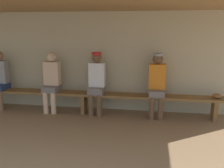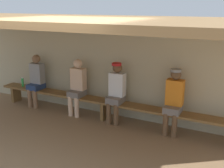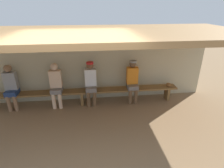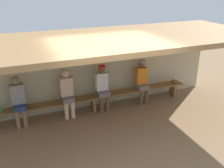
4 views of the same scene
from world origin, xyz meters
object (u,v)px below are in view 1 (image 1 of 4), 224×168
at_px(player_middle, 52,80).
at_px(baseball_glove_dark_brown, 217,96).
at_px(player_in_white, 97,80).
at_px(player_leftmost, 157,82).
at_px(bench, 84,96).

distance_m(player_middle, baseball_glove_dark_brown, 3.52).
bearing_deg(player_in_white, baseball_glove_dark_brown, 0.20).
bearing_deg(player_middle, player_leftmost, 0.01).
bearing_deg(player_in_white, bench, -179.30).
bearing_deg(bench, baseball_glove_dark_brown, 0.26).
distance_m(player_leftmost, baseball_glove_dark_brown, 1.23).
relative_size(player_middle, player_in_white, 0.99).
distance_m(player_middle, player_in_white, 1.02).
bearing_deg(bench, player_middle, 179.76).
xyz_separation_m(player_leftmost, baseball_glove_dark_brown, (1.20, 0.01, -0.24)).
relative_size(player_leftmost, baseball_glove_dark_brown, 5.60).
xyz_separation_m(player_in_white, baseball_glove_dark_brown, (2.49, 0.01, -0.24)).
relative_size(player_leftmost, player_middle, 1.01).
bearing_deg(bench, player_leftmost, 0.13).
relative_size(player_middle, baseball_glove_dark_brown, 5.56).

